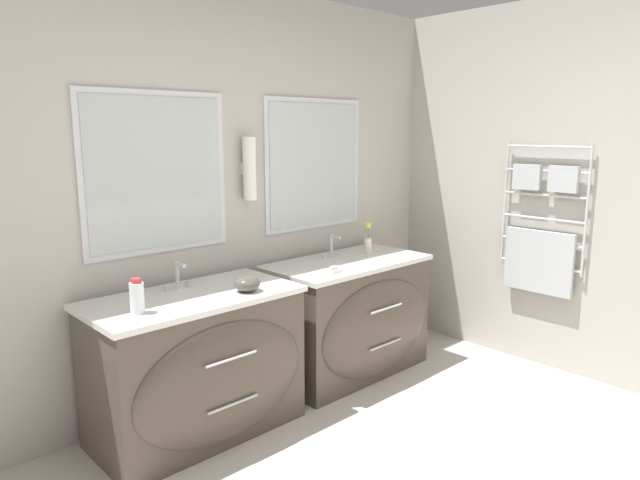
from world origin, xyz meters
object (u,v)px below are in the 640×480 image
amenity_bowl (247,284)px  flower_vase (368,240)px  vanity_right (351,317)px  toiletry_bottle (137,297)px  vanity_left (199,365)px

amenity_bowl → flower_vase: bearing=9.7°
vanity_right → toiletry_bottle: toiletry_bottle is taller
vanity_left → flower_vase: bearing=3.7°
toiletry_bottle → vanity_left: bearing=9.4°
vanity_right → flower_vase: bearing=19.4°
toiletry_bottle → flower_vase: flower_vase is taller
vanity_right → toiletry_bottle: bearing=-177.8°
toiletry_bottle → amenity_bowl: (0.63, -0.05, -0.04)m
vanity_left → flower_vase: 1.59m
vanity_right → flower_vase: 0.58m
toiletry_bottle → vanity_right: bearing=2.2°
amenity_bowl → flower_vase: 1.27m
vanity_right → toiletry_bottle: size_ratio=6.52×
flower_vase → vanity_left: bearing=-176.3°
vanity_left → flower_vase: size_ratio=4.91×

